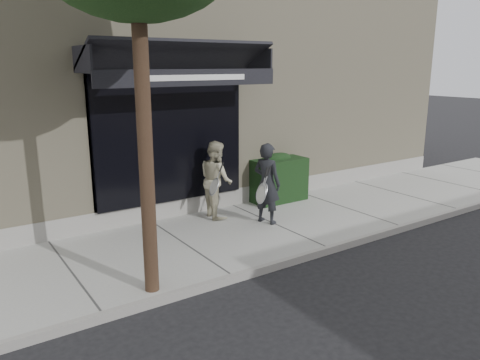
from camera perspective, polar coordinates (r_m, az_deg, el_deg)
ground at (r=9.55m, az=4.07°, el=-5.95°), size 80.00×80.00×0.00m
sidewalk at (r=9.53m, az=4.08°, el=-5.61°), size 20.00×3.00×0.12m
curb at (r=8.44m, az=10.64°, el=-8.38°), size 20.00×0.10×0.14m
building_facade at (r=13.24m, az=-9.34°, el=11.56°), size 14.30×8.04×5.64m
hedge at (r=10.95m, az=4.65°, el=0.24°), size 1.30×0.70×1.14m
pedestrian_front at (r=9.32m, az=3.29°, el=-0.43°), size 0.82×0.89×1.63m
pedestrian_back at (r=9.71m, az=-2.92°, el=0.09°), size 0.72×0.94×1.61m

